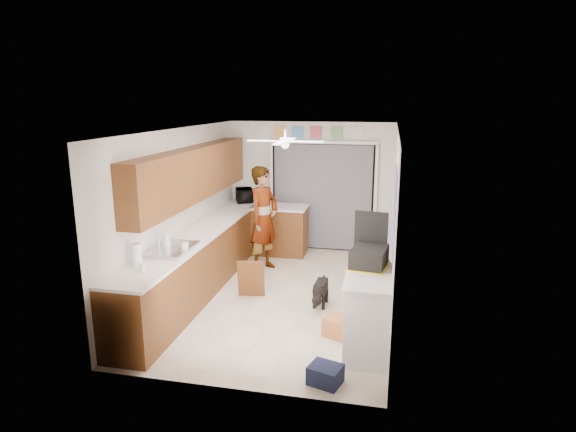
{
  "coord_description": "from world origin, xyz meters",
  "views": [
    {
      "loc": [
        1.51,
        -6.7,
        2.92
      ],
      "look_at": [
        0.0,
        0.4,
        1.15
      ],
      "focal_mm": 30.0,
      "sensor_mm": 36.0,
      "label": 1
    }
  ],
  "objects_px": {
    "man": "(264,219)",
    "dog": "(321,292)",
    "suitcase": "(369,257)",
    "navy_crate": "(325,375)",
    "microwave": "(245,195)",
    "cardboard_box": "(340,327)",
    "soap_bottle": "(167,240)",
    "paper_towel_roll": "(137,254)"
  },
  "relations": [
    {
      "from": "man",
      "to": "dog",
      "type": "xyz_separation_m",
      "value": [
        1.19,
        -1.31,
        -0.71
      ]
    },
    {
      "from": "suitcase",
      "to": "cardboard_box",
      "type": "height_order",
      "value": "suitcase"
    },
    {
      "from": "paper_towel_roll",
      "to": "cardboard_box",
      "type": "bearing_deg",
      "value": 11.31
    },
    {
      "from": "suitcase",
      "to": "man",
      "type": "height_order",
      "value": "man"
    },
    {
      "from": "navy_crate",
      "to": "man",
      "type": "distance_m",
      "value": 3.69
    },
    {
      "from": "paper_towel_roll",
      "to": "suitcase",
      "type": "distance_m",
      "value": 2.83
    },
    {
      "from": "suitcase",
      "to": "navy_crate",
      "type": "bearing_deg",
      "value": -99.15
    },
    {
      "from": "suitcase",
      "to": "cardboard_box",
      "type": "relative_size",
      "value": 1.37
    },
    {
      "from": "soap_bottle",
      "to": "paper_towel_roll",
      "type": "relative_size",
      "value": 1.01
    },
    {
      "from": "suitcase",
      "to": "navy_crate",
      "type": "xyz_separation_m",
      "value": [
        -0.36,
        -1.14,
        -0.95
      ]
    },
    {
      "from": "cardboard_box",
      "to": "man",
      "type": "height_order",
      "value": "man"
    },
    {
      "from": "cardboard_box",
      "to": "navy_crate",
      "type": "distance_m",
      "value": 1.07
    },
    {
      "from": "navy_crate",
      "to": "microwave",
      "type": "bearing_deg",
      "value": 116.61
    },
    {
      "from": "soap_bottle",
      "to": "dog",
      "type": "xyz_separation_m",
      "value": [
        2.0,
        0.73,
        -0.87
      ]
    },
    {
      "from": "microwave",
      "to": "soap_bottle",
      "type": "relative_size",
      "value": 1.69
    },
    {
      "from": "suitcase",
      "to": "man",
      "type": "xyz_separation_m",
      "value": [
        -1.89,
        2.12,
        -0.14
      ]
    },
    {
      "from": "suitcase",
      "to": "cardboard_box",
      "type": "distance_m",
      "value": 0.99
    },
    {
      "from": "paper_towel_roll",
      "to": "suitcase",
      "type": "xyz_separation_m",
      "value": [
        2.78,
        0.56,
        -0.02
      ]
    },
    {
      "from": "navy_crate",
      "to": "dog",
      "type": "xyz_separation_m",
      "value": [
        -0.33,
        1.95,
        0.1
      ]
    },
    {
      "from": "microwave",
      "to": "cardboard_box",
      "type": "height_order",
      "value": "microwave"
    },
    {
      "from": "soap_bottle",
      "to": "man",
      "type": "height_order",
      "value": "man"
    },
    {
      "from": "cardboard_box",
      "to": "man",
      "type": "bearing_deg",
      "value": 125.57
    },
    {
      "from": "paper_towel_roll",
      "to": "navy_crate",
      "type": "relative_size",
      "value": 0.82
    },
    {
      "from": "cardboard_box",
      "to": "dog",
      "type": "bearing_deg",
      "value": 113.18
    },
    {
      "from": "microwave",
      "to": "man",
      "type": "bearing_deg",
      "value": -172.81
    },
    {
      "from": "paper_towel_roll",
      "to": "dog",
      "type": "bearing_deg",
      "value": 33.45
    },
    {
      "from": "soap_bottle",
      "to": "suitcase",
      "type": "bearing_deg",
      "value": -1.89
    },
    {
      "from": "suitcase",
      "to": "dog",
      "type": "height_order",
      "value": "suitcase"
    },
    {
      "from": "cardboard_box",
      "to": "man",
      "type": "distance_m",
      "value": 2.81
    },
    {
      "from": "paper_towel_roll",
      "to": "man",
      "type": "relative_size",
      "value": 0.15
    },
    {
      "from": "suitcase",
      "to": "cardboard_box",
      "type": "bearing_deg",
      "value": -159.32
    },
    {
      "from": "man",
      "to": "soap_bottle",
      "type": "bearing_deg",
      "value": 179.15
    },
    {
      "from": "microwave",
      "to": "navy_crate",
      "type": "distance_m",
      "value": 5.07
    },
    {
      "from": "cardboard_box",
      "to": "dog",
      "type": "xyz_separation_m",
      "value": [
        -0.38,
        0.88,
        0.08
      ]
    },
    {
      "from": "soap_bottle",
      "to": "paper_towel_roll",
      "type": "height_order",
      "value": "soap_bottle"
    },
    {
      "from": "microwave",
      "to": "navy_crate",
      "type": "relative_size",
      "value": 1.41
    },
    {
      "from": "microwave",
      "to": "man",
      "type": "distance_m",
      "value": 1.39
    },
    {
      "from": "microwave",
      "to": "suitcase",
      "type": "bearing_deg",
      "value": -165.46
    },
    {
      "from": "soap_bottle",
      "to": "navy_crate",
      "type": "height_order",
      "value": "soap_bottle"
    },
    {
      "from": "suitcase",
      "to": "man",
      "type": "distance_m",
      "value": 2.85
    },
    {
      "from": "suitcase",
      "to": "navy_crate",
      "type": "distance_m",
      "value": 1.53
    },
    {
      "from": "soap_bottle",
      "to": "cardboard_box",
      "type": "height_order",
      "value": "soap_bottle"
    }
  ]
}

